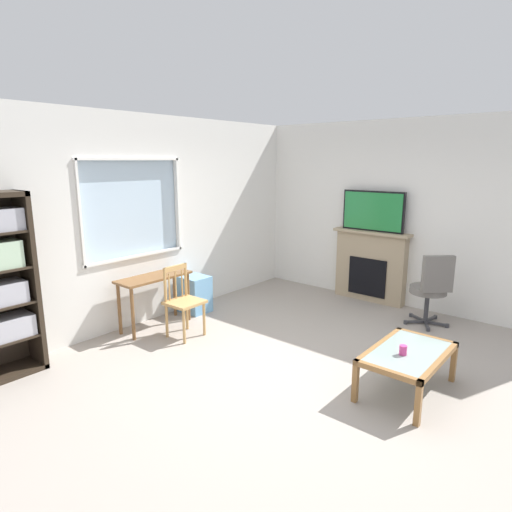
# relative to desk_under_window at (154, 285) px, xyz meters

# --- Properties ---
(ground) EXTENTS (6.47, 5.87, 0.02)m
(ground) POSITION_rel_desk_under_window_xyz_m (0.26, -2.08, -0.59)
(ground) COLOR #9E9389
(wall_back_with_window) EXTENTS (5.47, 0.15, 2.78)m
(wall_back_with_window) POSITION_rel_desk_under_window_xyz_m (0.29, 0.35, 0.79)
(wall_back_with_window) COLOR silver
(wall_back_with_window) RESTS_ON ground
(wall_right) EXTENTS (0.12, 5.07, 2.78)m
(wall_right) POSITION_rel_desk_under_window_xyz_m (3.05, -2.08, 0.81)
(wall_right) COLOR silver
(wall_right) RESTS_ON ground
(desk_under_window) EXTENTS (1.00, 0.39, 0.71)m
(desk_under_window) POSITION_rel_desk_under_window_xyz_m (0.00, 0.00, 0.00)
(desk_under_window) COLOR brown
(desk_under_window) RESTS_ON ground
(wooden_chair) EXTENTS (0.43, 0.41, 0.90)m
(wooden_chair) POSITION_rel_desk_under_window_xyz_m (0.04, -0.51, -0.12)
(wooden_chair) COLOR tan
(wooden_chair) RESTS_ON ground
(plastic_drawer_unit) EXTENTS (0.35, 0.40, 0.53)m
(plastic_drawer_unit) POSITION_rel_desk_under_window_xyz_m (0.74, 0.05, -0.31)
(plastic_drawer_unit) COLOR #72ADDB
(plastic_drawer_unit) RESTS_ON ground
(fireplace) EXTENTS (0.26, 1.22, 1.12)m
(fireplace) POSITION_rel_desk_under_window_xyz_m (2.90, -1.67, -0.02)
(fireplace) COLOR tan
(fireplace) RESTS_ON ground
(tv) EXTENTS (0.06, 0.99, 0.62)m
(tv) POSITION_rel_desk_under_window_xyz_m (2.88, -1.67, 0.84)
(tv) COLOR black
(tv) RESTS_ON fireplace
(office_chair) EXTENTS (0.63, 0.60, 1.00)m
(office_chair) POSITION_rel_desk_under_window_xyz_m (2.38, -2.79, -0.03)
(office_chair) COLOR slate
(office_chair) RESTS_ON ground
(coffee_table) EXTENTS (1.03, 0.63, 0.42)m
(coffee_table) POSITION_rel_desk_under_window_xyz_m (0.53, -3.20, -0.22)
(coffee_table) COLOR #8C9E99
(coffee_table) RESTS_ON ground
(sippy_cup) EXTENTS (0.07, 0.07, 0.09)m
(sippy_cup) POSITION_rel_desk_under_window_xyz_m (0.42, -3.19, -0.12)
(sippy_cup) COLOR #DB3D84
(sippy_cup) RESTS_ON coffee_table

